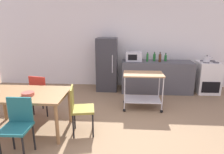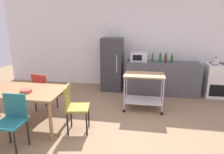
# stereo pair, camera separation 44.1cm
# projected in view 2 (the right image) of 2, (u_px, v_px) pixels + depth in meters

# --- Properties ---
(ground_plane) EXTENTS (12.00, 12.00, 0.00)m
(ground_plane) POSITION_uv_depth(u_px,v_px,m) (117.00, 140.00, 3.44)
(ground_plane) COLOR #8C7051
(back_wall) EXTENTS (8.40, 0.12, 2.90)m
(back_wall) POSITION_uv_depth(u_px,v_px,m) (133.00, 40.00, 6.10)
(back_wall) COLOR white
(back_wall) RESTS_ON ground_plane
(kitchen_counter) EXTENTS (2.00, 0.64, 0.90)m
(kitchen_counter) POSITION_uv_depth(u_px,v_px,m) (162.00, 78.00, 5.64)
(kitchen_counter) COLOR #4C4C51
(kitchen_counter) RESTS_ON ground_plane
(dining_table) EXTENTS (1.50, 0.90, 0.75)m
(dining_table) POSITION_uv_depth(u_px,v_px,m) (25.00, 94.00, 3.75)
(dining_table) COLOR olive
(dining_table) RESTS_ON ground_plane
(chair_olive) EXTENTS (0.47, 0.47, 0.89)m
(chair_olive) POSITION_uv_depth(u_px,v_px,m) (74.00, 105.00, 3.61)
(chair_olive) COLOR olive
(chair_olive) RESTS_ON ground_plane
(chair_teal) EXTENTS (0.41, 0.41, 0.89)m
(chair_teal) POSITION_uv_depth(u_px,v_px,m) (12.00, 119.00, 3.11)
(chair_teal) COLOR #1E666B
(chair_teal) RESTS_ON ground_plane
(chair_red) EXTENTS (0.47, 0.47, 0.89)m
(chair_red) POSITION_uv_depth(u_px,v_px,m) (43.00, 89.00, 4.47)
(chair_red) COLOR #B72D23
(chair_red) RESTS_ON ground_plane
(stove_oven) EXTENTS (0.60, 0.61, 0.92)m
(stove_oven) POSITION_uv_depth(u_px,v_px,m) (216.00, 80.00, 5.42)
(stove_oven) COLOR white
(stove_oven) RESTS_ON ground_plane
(refrigerator) EXTENTS (0.60, 0.63, 1.55)m
(refrigerator) POSITION_uv_depth(u_px,v_px,m) (112.00, 64.00, 5.89)
(refrigerator) COLOR #333338
(refrigerator) RESTS_ON ground_plane
(kitchen_cart) EXTENTS (0.91, 0.57, 0.85)m
(kitchen_cart) POSITION_uv_depth(u_px,v_px,m) (144.00, 86.00, 4.54)
(kitchen_cart) COLOR #A37A51
(kitchen_cart) RESTS_ON ground_plane
(microwave) EXTENTS (0.46, 0.35, 0.26)m
(microwave) POSITION_uv_depth(u_px,v_px,m) (139.00, 57.00, 5.65)
(microwave) COLOR silver
(microwave) RESTS_ON kitchen_counter
(bottle_sesame_oil) EXTENTS (0.06, 0.06, 0.26)m
(bottle_sesame_oil) POSITION_uv_depth(u_px,v_px,m) (153.00, 58.00, 5.52)
(bottle_sesame_oil) COLOR #1E6628
(bottle_sesame_oil) RESTS_ON kitchen_counter
(bottle_wine) EXTENTS (0.07, 0.07, 0.26)m
(bottle_wine) POSITION_uv_depth(u_px,v_px,m) (160.00, 58.00, 5.57)
(bottle_wine) COLOR #1E6628
(bottle_wine) RESTS_ON kitchen_counter
(bottle_hot_sauce) EXTENTS (0.07, 0.07, 0.28)m
(bottle_hot_sauce) POSITION_uv_depth(u_px,v_px,m) (166.00, 59.00, 5.42)
(bottle_hot_sauce) COLOR #4C2D19
(bottle_hot_sauce) RESTS_ON kitchen_counter
(bottle_sparkling_water) EXTENTS (0.07, 0.07, 0.23)m
(bottle_sparkling_water) POSITION_uv_depth(u_px,v_px,m) (172.00, 59.00, 5.52)
(bottle_sparkling_water) COLOR #1E6628
(bottle_sparkling_water) RESTS_ON kitchen_counter
(fruit_bowl) EXTENTS (0.21, 0.21, 0.06)m
(fruit_bowl) POSITION_uv_depth(u_px,v_px,m) (26.00, 91.00, 3.59)
(fruit_bowl) COLOR #B24C3F
(fruit_bowl) RESTS_ON dining_table
(kettle) EXTENTS (0.24, 0.17, 0.19)m
(kettle) POSITION_uv_depth(u_px,v_px,m) (216.00, 61.00, 5.20)
(kettle) COLOR silver
(kettle) RESTS_ON stove_oven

